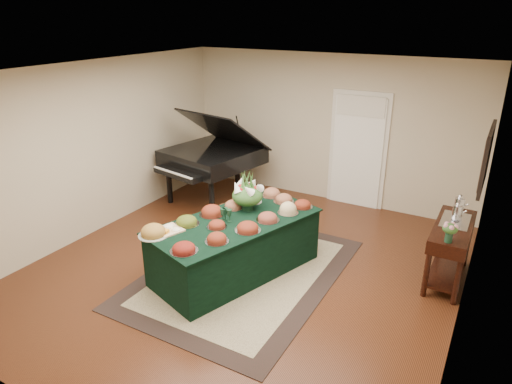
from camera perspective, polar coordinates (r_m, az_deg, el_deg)
The scene contains 14 objects.
ground at distance 6.53m, azimuth -1.31°, elevation -9.45°, with size 6.00×6.00×0.00m, color black.
area_rug at distance 6.41m, azimuth -1.46°, elevation -10.01°, with size 2.35×3.29×0.01m.
kitchen_doorway at distance 8.42m, azimuth 12.59°, elevation 4.98°, with size 1.05×0.07×2.10m.
buffet_table at distance 6.25m, azimuth -2.56°, elevation -6.82°, with size 1.76×2.53×0.79m.
food_platters at distance 6.08m, azimuth -2.81°, elevation -3.03°, with size 1.59×2.31×0.13m.
cutting_board at distance 5.89m, azimuth -10.72°, elevation -4.41°, with size 0.39×0.39×0.10m.
green_goblets at distance 6.03m, azimuth -3.80°, elevation -2.83°, with size 0.17×0.11×0.18m.
floral_centerpiece at distance 6.30m, azimuth -1.08°, elevation 0.02°, with size 0.45×0.45×0.45m.
grand_piano at distance 8.45m, azimuth -5.45°, elevation 4.50°, with size 1.80×1.94×1.76m.
wicker_basket at distance 7.96m, azimuth -3.45°, elevation -2.55°, with size 0.35×0.35×0.22m, color #A06B40.
mahogany_sideboard at distance 6.48m, azimuth 23.25°, elevation -5.30°, with size 0.45×1.25×0.82m.
tea_service at distance 6.57m, azimuth 23.90°, elevation -2.10°, with size 0.34×0.58×0.30m.
pink_bouquet at distance 5.85m, azimuth 23.09°, elevation -4.30°, with size 0.20×0.20×0.26m.
wall_painting at distance 6.08m, azimuth 26.85°, elevation 3.79°, with size 0.05×0.95×0.75m.
Camera 1 is at (2.86, -4.79, 3.39)m, focal length 32.00 mm.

